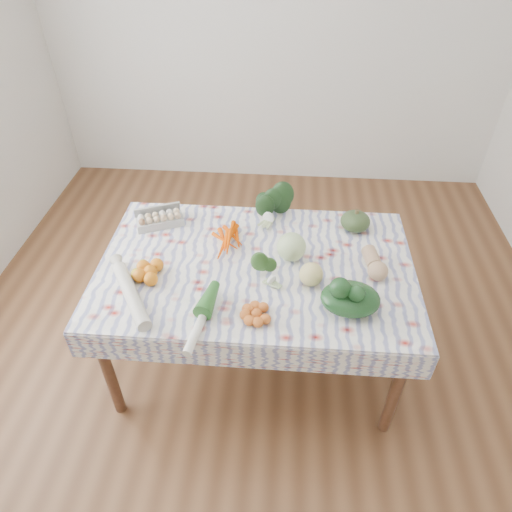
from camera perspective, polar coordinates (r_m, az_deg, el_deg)
ground at (r=2.96m, az=0.00°, el=-12.19°), size 4.50×4.50×0.00m
wall_back at (r=4.16m, az=2.70°, el=27.02°), size 4.00×0.04×2.80m
dining_table at (r=2.46m, az=0.00°, el=-2.52°), size 1.60×1.00×0.75m
tablecloth at (r=2.41m, az=0.00°, el=-1.16°), size 1.66×1.06×0.01m
egg_carton at (r=2.71m, az=-11.91°, el=4.37°), size 0.29×0.20×0.07m
carrot_bunch at (r=2.52m, az=-3.01°, el=1.82°), size 0.28×0.27×0.04m
kale_bunch at (r=2.68m, az=2.08°, el=6.05°), size 0.23×0.22×0.16m
kabocha_squash at (r=2.68m, az=12.31°, el=4.29°), size 0.21×0.21×0.11m
cabbage at (r=2.40m, az=4.45°, el=1.15°), size 0.17×0.17×0.15m
butternut_squash at (r=2.42m, az=14.62°, el=-0.77°), size 0.14×0.24×0.10m
orange_cluster at (r=2.37m, az=-13.07°, el=-1.89°), size 0.23×0.23×0.08m
broccoli at (r=2.28m, az=1.20°, el=-2.23°), size 0.18×0.18×0.10m
mandarin_cluster at (r=2.12m, az=0.05°, el=-7.16°), size 0.21×0.21×0.05m
grapefruit at (r=2.28m, az=6.91°, el=-2.28°), size 0.15×0.15×0.12m
spinach_bag at (r=2.18m, az=11.71°, el=-5.25°), size 0.32×0.27×0.12m
daikon at (r=2.27m, az=-15.33°, el=-4.68°), size 0.31×0.44×0.07m
leek at (r=2.12m, az=-6.79°, el=-7.80°), size 0.11×0.41×0.04m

